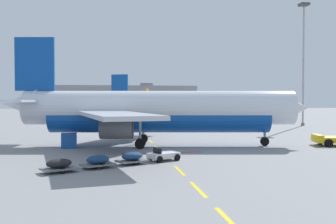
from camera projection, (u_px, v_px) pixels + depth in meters
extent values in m
plane|color=gray|center=(289.00, 134.00, 58.52)|extent=(400.00, 400.00, 0.00)
cube|color=yellow|center=(229.00, 221.00, 16.22)|extent=(0.24, 4.00, 0.01)
cube|color=yellow|center=(198.00, 189.00, 21.99)|extent=(0.24, 4.00, 0.01)
cube|color=yellow|center=(179.00, 170.00, 27.93)|extent=(0.24, 4.00, 0.01)
cube|color=yellow|center=(165.00, 156.00, 35.15)|extent=(0.24, 4.00, 0.01)
cube|color=yellow|center=(157.00, 148.00, 41.21)|extent=(0.24, 4.00, 0.01)
cube|color=yellow|center=(151.00, 142.00, 47.76)|extent=(0.24, 4.00, 0.01)
cube|color=yellow|center=(146.00, 137.00, 54.09)|extent=(0.24, 4.00, 0.01)
cube|color=yellow|center=(143.00, 133.00, 60.15)|extent=(0.24, 4.00, 0.01)
cube|color=yellow|center=(139.00, 130.00, 67.21)|extent=(0.24, 4.00, 0.01)
cube|color=yellow|center=(137.00, 127.00, 73.94)|extent=(0.24, 4.00, 0.01)
cube|color=yellow|center=(135.00, 125.00, 79.44)|extent=(0.24, 4.00, 0.01)
cube|color=yellow|center=(133.00, 124.00, 85.14)|extent=(0.24, 4.00, 0.01)
cube|color=yellow|center=(131.00, 122.00, 92.39)|extent=(0.24, 4.00, 0.01)
cube|color=yellow|center=(130.00, 121.00, 98.84)|extent=(0.24, 4.00, 0.01)
cube|color=#B21414|center=(162.00, 153.00, 37.47)|extent=(8.00, 0.40, 0.01)
cylinder|color=silver|center=(159.00, 108.00, 43.16)|extent=(30.33, 8.15, 3.80)
cylinder|color=#0F479E|center=(159.00, 117.00, 43.19)|extent=(24.75, 7.04, 3.50)
cone|color=silver|center=(293.00, 108.00, 43.20)|extent=(4.01, 4.20, 3.72)
cone|color=silver|center=(20.00, 104.00, 43.11)|extent=(4.63, 3.81, 3.23)
cube|color=#192333|center=(284.00, 102.00, 43.18)|extent=(2.00, 3.05, 0.60)
cube|color=#0F479E|center=(35.00, 64.00, 42.98)|extent=(4.41, 1.00, 6.00)
cube|color=silver|center=(38.00, 101.00, 46.30)|extent=(4.10, 6.80, 0.24)
cube|color=silver|center=(18.00, 101.00, 39.90)|extent=(4.10, 6.80, 0.24)
cube|color=#B7BCC6|center=(131.00, 110.00, 51.66)|extent=(12.15, 17.28, 0.36)
cube|color=#B7BCC6|center=(114.00, 115.00, 34.67)|extent=(7.93, 17.60, 0.36)
cylinder|color=#4C4F54|center=(128.00, 122.00, 48.70)|extent=(3.47, 2.54, 2.10)
cylinder|color=black|center=(140.00, 122.00, 48.71)|extent=(0.38, 1.78, 1.79)
cylinder|color=#4C4F54|center=(116.00, 128.00, 37.71)|extent=(3.47, 2.54, 2.10)
cylinder|color=black|center=(133.00, 128.00, 37.71)|extent=(0.38, 1.78, 1.79)
cylinder|color=gray|center=(265.00, 130.00, 43.26)|extent=(0.28, 0.28, 2.67)
cylinder|color=black|center=(265.00, 141.00, 43.30)|extent=(1.02, 0.42, 0.99)
cylinder|color=gray|center=(143.00, 128.00, 45.83)|extent=(0.28, 0.28, 2.61)
cylinder|color=black|center=(143.00, 138.00, 46.21)|extent=(1.14, 0.51, 1.10)
cylinder|color=black|center=(143.00, 139.00, 45.51)|extent=(1.14, 0.51, 1.10)
cylinder|color=gray|center=(140.00, 131.00, 40.63)|extent=(0.28, 0.28, 2.61)
cylinder|color=black|center=(140.00, 143.00, 41.02)|extent=(1.14, 0.51, 1.10)
cylinder|color=black|center=(140.00, 144.00, 40.32)|extent=(1.14, 0.51, 1.10)
cube|color=yellow|center=(318.00, 136.00, 43.48)|extent=(1.22, 2.61, 0.24)
cylinder|color=black|center=(328.00, 143.00, 42.05)|extent=(0.96, 0.58, 0.90)
cylinder|color=black|center=(320.00, 140.00, 44.84)|extent=(0.96, 0.58, 0.90)
cylinder|color=silver|center=(137.00, 106.00, 123.17)|extent=(11.69, 22.39, 2.91)
cylinder|color=orange|center=(137.00, 109.00, 123.19)|extent=(9.80, 18.34, 2.68)
cone|color=silver|center=(124.00, 107.00, 112.00)|extent=(3.68, 3.59, 2.86)
cone|color=silver|center=(148.00, 105.00, 134.85)|extent=(3.54, 3.93, 2.48)
cube|color=#192333|center=(125.00, 105.00, 112.76)|extent=(2.49, 1.98, 0.46)
cube|color=orange|center=(147.00, 95.00, 133.45)|extent=(1.57, 3.21, 4.60)
cube|color=silver|center=(154.00, 104.00, 133.45)|extent=(5.48, 4.17, 0.18)
cube|color=silver|center=(141.00, 104.00, 134.68)|extent=(5.48, 4.17, 0.18)
cube|color=#B7BCC6|center=(159.00, 107.00, 124.51)|extent=(12.12, 11.49, 0.28)
cube|color=#B7BCC6|center=(122.00, 107.00, 127.75)|extent=(13.24, 4.51, 0.28)
cylinder|color=#4C4F54|center=(152.00, 111.00, 125.22)|extent=(2.44, 2.89, 1.61)
cylinder|color=black|center=(151.00, 111.00, 124.04)|extent=(1.30, 0.62, 1.37)
cylinder|color=#4C4F54|center=(128.00, 111.00, 127.32)|extent=(2.44, 2.89, 1.61)
cylinder|color=black|center=(127.00, 111.00, 126.14)|extent=(1.30, 0.62, 1.37)
cylinder|color=gray|center=(127.00, 113.00, 114.39)|extent=(0.21, 0.21, 2.04)
cylinder|color=black|center=(127.00, 117.00, 114.42)|extent=(0.49, 0.78, 0.76)
cylinder|color=gray|center=(144.00, 112.00, 124.21)|extent=(0.21, 0.21, 2.00)
cylinder|color=black|center=(145.00, 115.00, 124.17)|extent=(0.58, 0.88, 0.84)
cylinder|color=black|center=(144.00, 115.00, 124.31)|extent=(0.58, 0.88, 0.84)
cylinder|color=gray|center=(133.00, 112.00, 125.20)|extent=(0.21, 0.21, 2.00)
cylinder|color=black|center=(134.00, 115.00, 125.17)|extent=(0.58, 0.88, 0.84)
cylinder|color=black|center=(132.00, 115.00, 125.30)|extent=(0.58, 0.88, 0.84)
cylinder|color=silver|center=(173.00, 105.00, 88.70)|extent=(27.36, 13.97, 3.55)
cylinder|color=#0F479E|center=(173.00, 110.00, 88.73)|extent=(22.41, 11.72, 3.27)
cone|color=silver|center=(234.00, 106.00, 85.35)|extent=(4.35, 4.46, 3.48)
cone|color=silver|center=(113.00, 103.00, 92.20)|extent=(4.78, 4.28, 3.02)
cube|color=#192333|center=(230.00, 103.00, 85.57)|extent=(2.39, 3.03, 0.56)
cube|color=#0F479E|center=(120.00, 86.00, 91.69)|extent=(3.93, 1.87, 5.60)
cube|color=silver|center=(122.00, 102.00, 94.86)|extent=(5.04, 6.67, 0.22)
cube|color=silver|center=(112.00, 102.00, 89.05)|extent=(5.04, 6.67, 0.22)
cube|color=#B7BCC6|center=(166.00, 107.00, 97.31)|extent=(13.90, 14.85, 0.34)
cube|color=#B7BCC6|center=(148.00, 108.00, 81.89)|extent=(5.32, 16.10, 0.34)
cylinder|color=#4C4F54|center=(162.00, 112.00, 94.66)|extent=(3.51, 2.95, 1.96)
cylinder|color=black|center=(168.00, 112.00, 94.31)|extent=(0.74, 1.58, 1.67)
cylinder|color=#4C4F54|center=(151.00, 114.00, 84.69)|extent=(3.51, 2.95, 1.96)
cylinder|color=black|center=(157.00, 114.00, 84.33)|extent=(0.74, 1.58, 1.67)
cylinder|color=gray|center=(221.00, 116.00, 86.12)|extent=(0.26, 0.26, 2.49)
cylinder|color=black|center=(221.00, 121.00, 86.16)|extent=(0.95, 0.59, 0.92)
cylinder|color=gray|center=(168.00, 115.00, 91.57)|extent=(0.26, 0.26, 2.44)
cylinder|color=black|center=(168.00, 120.00, 91.93)|extent=(1.07, 0.69, 1.03)
cylinder|color=black|center=(167.00, 120.00, 91.29)|extent=(1.07, 0.69, 1.03)
cylinder|color=gray|center=(162.00, 116.00, 86.86)|extent=(0.26, 0.26, 2.44)
cylinder|color=black|center=(163.00, 121.00, 87.21)|extent=(1.07, 0.69, 1.03)
cylinder|color=black|center=(162.00, 121.00, 86.58)|extent=(1.07, 0.69, 1.03)
cube|color=silver|center=(164.00, 155.00, 32.49)|extent=(2.95, 2.45, 0.44)
cube|color=black|center=(157.00, 151.00, 32.10)|extent=(0.63, 1.05, 0.56)
cylinder|color=black|center=(167.00, 156.00, 33.60)|extent=(0.58, 0.42, 0.56)
cylinder|color=black|center=(177.00, 157.00, 32.47)|extent=(0.58, 0.42, 0.56)
cylinder|color=black|center=(150.00, 157.00, 32.53)|extent=(0.58, 0.42, 0.56)
cylinder|color=black|center=(160.00, 159.00, 31.40)|extent=(0.58, 0.42, 0.56)
cube|color=slate|center=(132.00, 161.00, 30.67)|extent=(2.82, 2.44, 0.12)
ellipsoid|color=navy|center=(132.00, 156.00, 30.66)|extent=(2.17, 1.91, 0.64)
cylinder|color=black|center=(128.00, 160.00, 31.22)|extent=(0.45, 0.33, 0.44)
cylinder|color=black|center=(137.00, 163.00, 30.13)|extent=(0.45, 0.33, 0.44)
cube|color=slate|center=(98.00, 164.00, 28.90)|extent=(2.82, 2.44, 0.12)
ellipsoid|color=navy|center=(98.00, 159.00, 28.89)|extent=(2.17, 1.91, 0.64)
cylinder|color=black|center=(94.00, 164.00, 29.44)|extent=(0.45, 0.33, 0.44)
cylinder|color=black|center=(102.00, 166.00, 28.36)|extent=(0.45, 0.33, 0.44)
cube|color=slate|center=(59.00, 169.00, 27.13)|extent=(2.82, 2.44, 0.12)
ellipsoid|color=black|center=(59.00, 163.00, 27.12)|extent=(2.17, 1.91, 0.64)
cylinder|color=black|center=(56.00, 168.00, 27.67)|extent=(0.45, 0.33, 0.44)
cylinder|color=black|center=(63.00, 171.00, 26.58)|extent=(0.45, 0.33, 0.44)
cube|color=#194C9E|center=(69.00, 141.00, 41.12)|extent=(1.72, 1.68, 1.60)
cube|color=silver|center=(69.00, 141.00, 41.12)|extent=(1.62, 0.17, 1.36)
cylinder|color=slate|center=(303.00, 124.00, 78.33)|extent=(0.70, 0.70, 0.60)
cylinder|color=#9EA0A5|center=(303.00, 66.00, 77.98)|extent=(0.36, 0.36, 24.36)
cube|color=#3F3F44|center=(304.00, 5.00, 77.62)|extent=(1.80, 1.80, 0.50)
cube|color=gray|center=(126.00, 99.00, 190.04)|extent=(66.84, 22.97, 12.32)
cube|color=#192333|center=(127.00, 97.00, 178.61)|extent=(61.49, 0.12, 4.44)
cube|color=gray|center=(146.00, 85.00, 191.32)|extent=(6.00, 5.00, 1.60)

